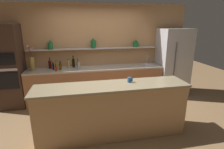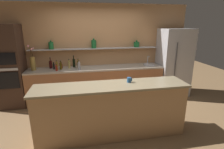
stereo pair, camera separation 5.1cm
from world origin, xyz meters
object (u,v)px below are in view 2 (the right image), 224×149
object	(u,v)px
sink_fixture	(149,64)
bottle_wine_6	(74,63)
bottle_sauce_2	(56,68)
refrigerator	(173,63)
bottle_oil_9	(61,66)
bottle_sauce_8	(61,66)
bottle_wine_0	(51,64)
bottle_oil_5	(57,66)
flower_vase	(33,63)
bottle_spirit_3	(69,64)
bottle_oil_1	(78,64)
coffee_mug	(129,80)
bottle_spirit_7	(79,66)
bottle_sauce_4	(54,66)
oven_tower	(9,67)

from	to	relation	value
sink_fixture	bottle_wine_6	distance (m)	2.13
bottle_sauce_2	refrigerator	bearing A→B (deg)	2.14
bottle_oil_9	sink_fixture	bearing A→B (deg)	1.27
bottle_sauce_8	bottle_wine_0	bearing A→B (deg)	166.80
bottle_oil_5	bottle_sauce_8	bearing A→B (deg)	50.89
flower_vase	bottle_spirit_3	world-z (taller)	flower_vase
bottle_oil_1	bottle_oil_9	bearing A→B (deg)	-163.41
bottle_oil_1	bottle_oil_5	size ratio (longest dim) A/B	0.99
bottle_oil_9	bottle_oil_1	bearing A→B (deg)	16.59
bottle_oil_1	refrigerator	bearing A→B (deg)	-2.65
sink_fixture	bottle_sauce_2	distance (m)	2.56
bottle_sauce_2	bottle_wine_6	world-z (taller)	bottle_wine_6
refrigerator	coffee_mug	distance (m)	2.43
coffee_mug	flower_vase	bearing A→B (deg)	141.23
bottle_sauce_2	bottle_spirit_3	size ratio (longest dim) A/B	0.73
bottle_spirit_7	bottle_wine_0	bearing A→B (deg)	158.96
flower_vase	bottle_oil_9	xyz separation A→B (m)	(0.69, -0.06, -0.11)
bottle_spirit_7	bottle_oil_9	bearing A→B (deg)	169.02
bottle_wine_0	bottle_sauce_2	world-z (taller)	bottle_wine_0
sink_fixture	bottle_sauce_4	bearing A→B (deg)	179.73
flower_vase	coffee_mug	distance (m)	2.65
oven_tower	bottle_spirit_3	xyz separation A→B (m)	(1.45, 0.06, -0.01)
bottle_oil_1	bottle_wine_6	size ratio (longest dim) A/B	0.75
oven_tower	bottle_oil_9	xyz separation A→B (m)	(1.24, -0.04, -0.02)
bottle_spirit_3	bottle_wine_6	size ratio (longest dim) A/B	0.76
sink_fixture	bottle_spirit_3	bearing A→B (deg)	178.83
bottle_oil_9	coffee_mug	xyz separation A→B (m)	(1.37, -1.60, 0.05)
flower_vase	bottle_sauce_4	world-z (taller)	flower_vase
bottle_wine_6	flower_vase	bearing A→B (deg)	-172.66
bottle_sauce_4	bottle_oil_9	distance (m)	0.19
bottle_oil_1	coffee_mug	distance (m)	1.96
sink_fixture	bottle_spirit_3	distance (m)	2.25
bottle_wine_0	bottle_sauce_2	xyz separation A→B (m)	(0.18, -0.31, -0.03)
bottle_wine_0	bottle_spirit_7	world-z (taller)	bottle_wine_0
bottle_sauce_2	bottle_sauce_8	world-z (taller)	bottle_sauce_2
flower_vase	bottle_wine_0	xyz separation A→B (m)	(0.41, 0.13, -0.10)
oven_tower	bottle_oil_1	world-z (taller)	oven_tower
bottle_oil_1	bottle_sauce_2	world-z (taller)	bottle_oil_1
flower_vase	bottle_sauce_2	size ratio (longest dim) A/B	3.63
oven_tower	bottle_sauce_2	xyz separation A→B (m)	(1.14, -0.16, -0.04)
oven_tower	bottle_oil_5	bearing A→B (deg)	-1.95
bottle_oil_1	coffee_mug	world-z (taller)	bottle_oil_1
bottle_sauce_4	bottle_wine_6	world-z (taller)	bottle_wine_6
bottle_oil_1	bottle_wine_0	bearing A→B (deg)	175.13
refrigerator	coffee_mug	xyz separation A→B (m)	(-1.82, -1.60, 0.10)
bottle_sauce_8	bottle_oil_9	size ratio (longest dim) A/B	0.74
bottle_wine_0	bottle_oil_9	world-z (taller)	bottle_wine_0
bottle_oil_9	oven_tower	bearing A→B (deg)	178.03
refrigerator	bottle_spirit_3	bearing A→B (deg)	178.20
sink_fixture	bottle_sauce_8	xyz separation A→B (m)	(-2.46, 0.08, 0.05)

